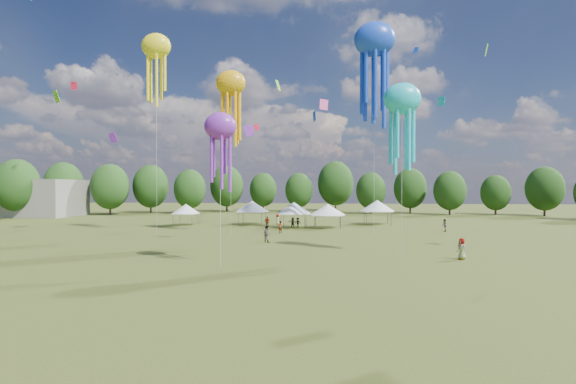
{
  "coord_description": "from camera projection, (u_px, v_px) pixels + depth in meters",
  "views": [
    {
      "loc": [
        3.07,
        -12.0,
        6.3
      ],
      "look_at": [
        0.39,
        15.0,
        6.0
      ],
      "focal_mm": 25.64,
      "sensor_mm": 36.0,
      "label": 1
    }
  ],
  "objects": [
    {
      "name": "spectator_near",
      "position": [
        267.0,
        234.0,
        46.96
      ],
      "size": [
        1.17,
        1.09,
        1.92
      ],
      "primitive_type": "imported",
      "rotation": [
        0.0,
        0.0,
        2.64
      ],
      "color": "gray",
      "rests_on": "ground"
    },
    {
      "name": "spectators_far",
      "position": [
        331.0,
        226.0,
        58.74
      ],
      "size": [
        27.01,
        33.2,
        1.86
      ],
      "color": "gray",
      "rests_on": "ground"
    },
    {
      "name": "festival_tents",
      "position": [
        297.0,
        207.0,
        67.27
      ],
      "size": [
        37.12,
        12.53,
        4.18
      ],
      "color": "#47474C",
      "rests_on": "ground"
    },
    {
      "name": "show_kites",
      "position": [
        301.0,
        76.0,
        51.46
      ],
      "size": [
        33.49,
        26.06,
        28.19
      ],
      "color": "#EAA20E",
      "rests_on": "ground"
    },
    {
      "name": "small_kites",
      "position": [
        298.0,
        17.0,
        55.37
      ],
      "size": [
        70.29,
        56.85,
        44.85
      ],
      "color": "#EAA20E",
      "rests_on": "ground"
    },
    {
      "name": "treeline",
      "position": [
        291.0,
        186.0,
        74.83
      ],
      "size": [
        201.57,
        95.24,
        13.43
      ],
      "color": "#38281C",
      "rests_on": "ground"
    }
  ]
}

